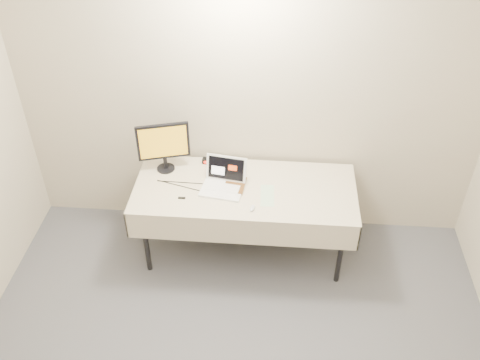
# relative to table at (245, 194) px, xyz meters

# --- Properties ---
(back_wall) EXTENTS (4.00, 0.10, 2.70)m
(back_wall) POSITION_rel_table_xyz_m (0.00, 0.45, 0.67)
(back_wall) COLOR beige
(back_wall) RESTS_ON ground
(table) EXTENTS (1.86, 0.81, 0.74)m
(table) POSITION_rel_table_xyz_m (0.00, 0.00, 0.00)
(table) COLOR black
(table) RESTS_ON ground
(laptop) EXTENTS (0.39, 0.35, 0.24)m
(laptop) POSITION_rel_table_xyz_m (-0.18, 0.00, 0.12)
(laptop) COLOR white
(laptop) RESTS_ON table
(monitor) EXTENTS (0.43, 0.19, 0.46)m
(monitor) POSITION_rel_table_xyz_m (-0.71, 0.21, 0.33)
(monitor) COLOR black
(monitor) RESTS_ON table
(book) EXTENTS (0.17, 0.04, 0.23)m
(book) POSITION_rel_table_xyz_m (-0.17, 0.02, 0.18)
(book) COLOR #8E5419
(book) RESTS_ON table
(alarm_clock) EXTENTS (0.12, 0.06, 0.05)m
(alarm_clock) POSITION_rel_table_xyz_m (-0.34, 0.32, 0.09)
(alarm_clock) COLOR black
(alarm_clock) RESTS_ON table
(clicker) EXTENTS (0.05, 0.08, 0.02)m
(clicker) POSITION_rel_table_xyz_m (0.08, -0.26, 0.07)
(clicker) COLOR silver
(clicker) RESTS_ON table
(paper_form) EXTENTS (0.12, 0.28, 0.00)m
(paper_form) POSITION_rel_table_xyz_m (0.19, -0.09, 0.06)
(paper_form) COLOR #B2D8AC
(paper_form) RESTS_ON table
(usb_dongle) EXTENTS (0.06, 0.02, 0.01)m
(usb_dongle) POSITION_rel_table_xyz_m (-0.50, -0.18, 0.07)
(usb_dongle) COLOR black
(usb_dongle) RESTS_ON table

